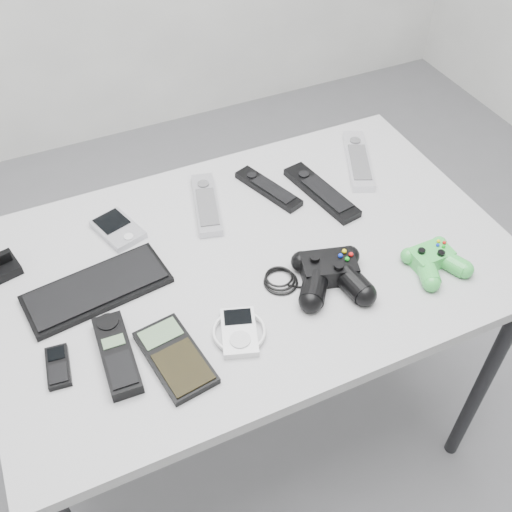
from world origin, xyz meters
name	(u,v)px	position (x,y,z in m)	size (l,w,h in m)	color
floor	(288,427)	(0.00, 0.00, 0.00)	(3.50, 3.50, 0.00)	slate
desk	(251,277)	(-0.10, 0.05, 0.68)	(1.12, 0.72, 0.75)	#A1A1A4
pda_keyboard	(97,288)	(-0.43, 0.09, 0.76)	(0.29, 0.12, 0.02)	black
pda	(118,229)	(-0.34, 0.24, 0.76)	(0.08, 0.12, 0.02)	#ABABB2
remote_silver_a	(206,204)	(-0.13, 0.24, 0.76)	(0.05, 0.21, 0.02)	#ABABB2
remote_black_a	(268,188)	(0.03, 0.23, 0.76)	(0.04, 0.19, 0.02)	black
remote_black_b	(321,192)	(0.14, 0.16, 0.76)	(0.05, 0.23, 0.02)	black
remote_silver_b	(358,160)	(0.29, 0.23, 0.76)	(0.05, 0.23, 0.02)	silver
mobile_phone	(58,366)	(-0.54, -0.07, 0.76)	(0.04, 0.09, 0.02)	black
cordless_handset	(117,354)	(-0.43, -0.09, 0.76)	(0.06, 0.18, 0.03)	black
calculator	(175,357)	(-0.34, -0.14, 0.76)	(0.09, 0.18, 0.02)	black
mp3_player	(239,332)	(-0.20, -0.14, 0.76)	(0.10, 0.11, 0.02)	silver
controller_black	(331,273)	(0.02, -0.09, 0.78)	(0.27, 0.17, 0.05)	black
controller_green	(434,259)	(0.24, -0.14, 0.77)	(0.12, 0.13, 0.04)	green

